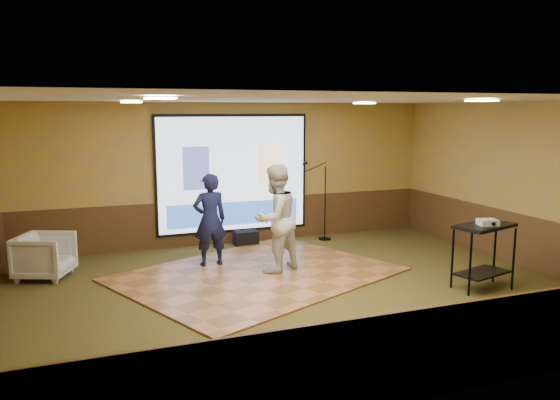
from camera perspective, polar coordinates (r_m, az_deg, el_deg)
name	(u,v)px	position (r m, az deg, el deg)	size (l,w,h in m)	color
ground	(293,291)	(8.78, 1.39, -9.50)	(9.00, 9.00, 0.00)	#2B3116
room_shell	(294,160)	(8.34, 1.44, 4.25)	(9.04, 7.04, 3.02)	#A78B45
wainscot_back	(233,221)	(11.85, -4.89, -2.16)	(9.00, 0.04, 0.95)	#492F18
wainscot_front	(425,353)	(5.76, 14.92, -15.24)	(9.00, 0.04, 0.95)	#492F18
wainscot_right	(517,239)	(11.07, 23.50, -3.75)	(0.04, 7.00, 0.95)	#492F18
projector_screen	(233,175)	(11.65, -4.91, 2.62)	(3.32, 0.06, 2.52)	black
downlight_nw	(131,102)	(9.55, -15.29, 9.83)	(0.32, 0.32, 0.02)	#FFE8BF
downlight_ne	(364,103)	(10.89, 8.79, 9.96)	(0.32, 0.32, 0.02)	#FFE8BF
downlight_sw	(160,98)	(6.27, -12.40, 10.34)	(0.32, 0.32, 0.02)	#FFE8BF
downlight_se	(482,101)	(8.17, 20.33, 9.71)	(0.32, 0.32, 0.02)	#FFE8BF
dance_floor	(257,274)	(9.59, -2.39, -7.76)	(4.43, 3.37, 0.03)	#A7653D
player_left	(210,220)	(9.97, -7.34, -2.05)	(0.62, 0.40, 1.69)	#14183F
player_right	(275,219)	(9.50, -0.50, -1.95)	(0.92, 0.71, 1.88)	beige
av_table	(484,243)	(9.27, 20.53, -4.20)	(1.01, 0.53, 1.06)	black
projector	(488,222)	(9.15, 20.88, -2.18)	(0.28, 0.24, 0.09)	silver
mic_stand	(323,218)	(12.07, 4.47, -1.85)	(0.69, 0.28, 1.75)	black
banquet_chair	(45,256)	(10.16, -23.37, -5.40)	(0.82, 0.85, 0.77)	gray
duffel_bag	(246,238)	(11.65, -3.58, -3.98)	(0.49, 0.33, 0.30)	black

